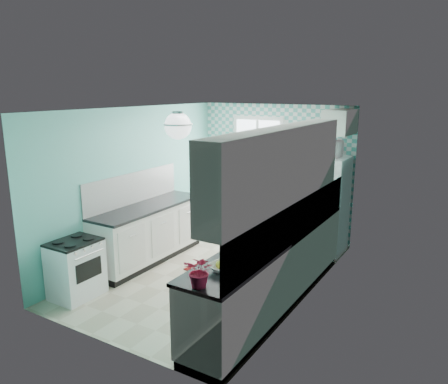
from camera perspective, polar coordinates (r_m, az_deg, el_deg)
The scene contains 26 objects.
floor at distance 6.85m, azimuth -1.46°, elevation -10.68°, with size 3.00×4.40×0.02m, color beige.
ceiling at distance 6.25m, azimuth -1.60°, elevation 10.89°, with size 3.00×4.40×0.02m, color white.
wall_back at distance 8.34m, azimuth 6.67°, elevation 2.73°, with size 3.00×0.02×2.50m, color #69C6B8.
wall_front at distance 4.80m, azimuth -15.95°, elevation -5.80°, with size 3.00×0.02×2.50m, color #69C6B8.
wall_left at distance 7.34m, azimuth -11.52°, elevation 1.07°, with size 0.02×4.40×2.50m, color #69C6B8.
wall_right at distance 5.79m, azimuth 11.18°, elevation -2.23°, with size 0.02×4.40×2.50m, color #69C6B8.
accent_wall at distance 8.32m, azimuth 6.61°, elevation 2.71°, with size 3.00×0.01×2.50m, color #55B8AE.
window at distance 8.39m, azimuth 4.41°, elevation 4.93°, with size 1.04×0.05×1.44m.
backsplash_right at distance 5.45m, azimuth 9.49°, elevation -3.74°, with size 0.02×3.60×0.51m, color white.
backsplash_left at distance 7.28m, azimuth -11.77°, elevation 0.52°, with size 0.02×2.15×0.51m, color white.
upper_cabinets_right at distance 5.16m, azimuth 7.39°, elevation 3.42°, with size 0.33×3.20×0.90m, color silver.
upper_cabinet_fridge at distance 7.41m, azimuth 14.93°, elevation 8.83°, with size 0.40×0.74×0.40m, color silver.
ceiling_light at distance 5.61m, azimuth -6.05°, elevation 8.61°, with size 0.34×0.34×0.35m.
base_cabinets_right at distance 5.82m, azimuth 6.52°, elevation -10.36°, with size 0.60×3.60×0.90m, color white.
countertop_right at distance 5.65m, azimuth 6.51°, elevation -5.96°, with size 0.63×3.60×0.04m, color black.
base_cabinets_left at distance 7.30m, azimuth -9.82°, elevation -5.45°, with size 0.60×2.15×0.90m, color white.
countertop_left at distance 7.15m, azimuth -9.88°, elevation -1.90°, with size 0.63×2.15×0.04m, color black.
fridge at distance 7.68m, azimuth 12.89°, elevation -1.64°, with size 0.73×0.72×1.67m.
stove at distance 6.33m, azimuth -18.79°, elevation -9.37°, with size 0.52×0.65×0.78m.
sink at distance 6.32m, azimuth 9.61°, elevation -3.86°, with size 0.54×0.45×0.53m.
rug at distance 7.08m, azimuth -0.99°, elevation -9.68°, with size 0.61×0.87×0.01m, color maroon.
dish_towel at distance 6.66m, azimuth 7.23°, elevation -6.95°, with size 0.02×0.27×0.40m, color #5BBCB3.
fruit_bowl at distance 4.58m, azimuth -0.02°, elevation -9.87°, with size 0.31×0.31×0.08m, color white.
potted_plant at distance 4.19m, azimuth -3.11°, elevation -10.28°, with size 0.29×0.25×0.33m, color #AD1B20.
soap_bottle at distance 6.78m, azimuth 11.77°, elevation -1.72°, with size 0.10×0.10×0.22m, color #8CA9C5.
microwave at distance 7.49m, azimuth 13.28°, elevation 5.54°, with size 0.49×0.33×0.27m, color silver.
Camera 1 is at (3.37, -5.26, 2.79)m, focal length 35.00 mm.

